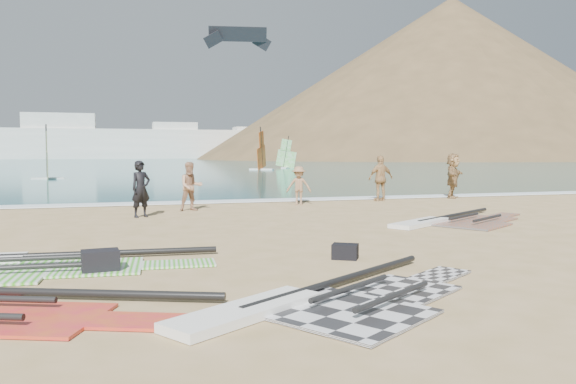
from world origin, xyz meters
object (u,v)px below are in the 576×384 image
object	(u,v)px
person_wetsuit	(141,189)
beachgoer_mid	(299,185)
gear_bag_far	(345,251)
rig_grey	(327,301)
rig_green	(14,264)
beachgoer_left	(191,186)
beachgoer_right	(453,176)
beachgoer_back	(381,178)
gear_bag_near	(100,261)
rig_orange	(454,221)

from	to	relation	value
person_wetsuit	beachgoer_mid	xyz separation A→B (m)	(6.04, 2.60, -0.15)
gear_bag_far	rig_grey	bearing A→B (deg)	-116.44
rig_green	beachgoer_left	xyz separation A→B (m)	(4.19, 8.77, 0.80)
gear_bag_far	beachgoer_right	world-z (taller)	beachgoer_right
beachgoer_mid	beachgoer_back	size ratio (longest dim) A/B	0.79
rig_grey	beachgoer_mid	distance (m)	14.33
rig_grey	beachgoer_left	distance (m)	12.72
rig_green	rig_grey	bearing A→B (deg)	-36.75
gear_bag_near	beachgoer_mid	distance (m)	12.84
gear_bag_near	beachgoer_mid	world-z (taller)	beachgoer_mid
rig_grey	person_wetsuit	size ratio (longest dim) A/B	3.00
beachgoer_mid	beachgoer_back	distance (m)	3.79
rig_grey	beachgoer_left	size ratio (longest dim) A/B	3.15
person_wetsuit	beachgoer_left	distance (m)	2.31
rig_green	gear_bag_far	size ratio (longest dim) A/B	12.81
rig_green	gear_bag_near	distance (m)	1.78
gear_bag_near	person_wetsuit	distance (m)	8.25
rig_grey	beachgoer_left	xyz separation A→B (m)	(-0.35, 12.69, 0.80)
rig_orange	beachgoer_right	bearing A→B (deg)	25.43
rig_orange	beachgoer_left	bearing A→B (deg)	109.33
rig_grey	gear_bag_near	size ratio (longest dim) A/B	8.74
person_wetsuit	rig_grey	bearing A→B (deg)	-108.58
gear_bag_near	beachgoer_back	distance (m)	15.59
gear_bag_near	beachgoer_mid	size ratio (longest dim) A/B	0.41
rig_orange	gear_bag_far	xyz separation A→B (m)	(-5.14, -4.19, 0.10)
beachgoer_back	gear_bag_far	bearing A→B (deg)	56.26
rig_grey	beachgoer_back	xyz separation A→B (m)	(7.70, 14.27, 0.90)
person_wetsuit	rig_orange	bearing A→B (deg)	-53.99
beachgoer_left	beachgoer_mid	world-z (taller)	beachgoer_left
rig_grey	beachgoer_mid	size ratio (longest dim) A/B	3.59
beachgoer_right	beachgoer_left	bearing A→B (deg)	142.17
rig_green	beachgoer_left	distance (m)	9.75
beachgoer_mid	gear_bag_far	bearing A→B (deg)	-82.81
rig_grey	beachgoer_right	distance (m)	18.66
beachgoer_mid	beachgoer_left	bearing A→B (deg)	-145.89
beachgoer_mid	rig_grey	bearing A→B (deg)	-85.89
gear_bag_far	person_wetsuit	xyz separation A→B (m)	(-3.56, 8.21, 0.75)
gear_bag_far	rig_green	bearing A→B (deg)	170.82
rig_orange	beachgoer_right	size ratio (longest dim) A/B	2.82
rig_grey	gear_bag_far	distance (m)	3.29
gear_bag_far	beachgoer_mid	world-z (taller)	beachgoer_mid
beachgoer_mid	beachgoer_right	bearing A→B (deg)	27.43
gear_bag_near	beachgoer_back	world-z (taller)	beachgoer_back
beachgoer_right	rig_grey	bearing A→B (deg)	-175.44
beachgoer_left	beachgoer_right	size ratio (longest dim) A/B	0.86
person_wetsuit	beachgoer_mid	bearing A→B (deg)	-5.91
person_wetsuit	beachgoer_right	size ratio (longest dim) A/B	0.90
beachgoer_back	rig_grey	bearing A→B (deg)	56.74
rig_grey	beachgoer_mid	world-z (taller)	beachgoer_mid
rig_orange	beachgoer_left	distance (m)	8.94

